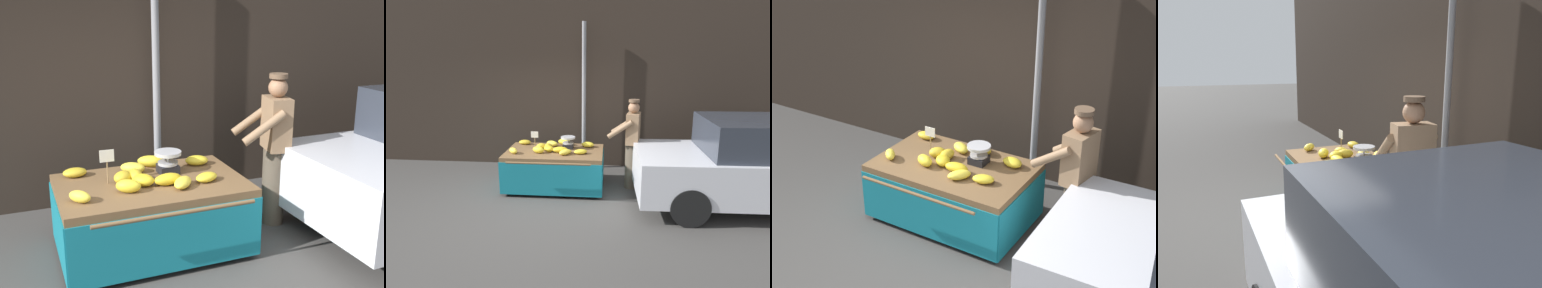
# 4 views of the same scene
# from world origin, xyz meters

# --- Properties ---
(ground_plane) EXTENTS (60.00, 60.00, 0.00)m
(ground_plane) POSITION_xyz_m (0.00, 0.00, 0.00)
(ground_plane) COLOR #423F3D
(back_wall) EXTENTS (16.00, 0.24, 4.22)m
(back_wall) POSITION_xyz_m (0.00, 2.62, 2.11)
(back_wall) COLOR #332821
(back_wall) RESTS_ON ground
(street_pole) EXTENTS (0.09, 0.09, 3.19)m
(street_pole) POSITION_xyz_m (0.65, 2.29, 1.59)
(street_pole) COLOR gray
(street_pole) RESTS_ON ground
(banana_cart) EXTENTS (1.85, 1.37, 0.74)m
(banana_cart) POSITION_xyz_m (0.19, 1.04, 0.55)
(banana_cart) COLOR brown
(banana_cart) RESTS_ON ground
(weighing_scale) EXTENTS (0.28, 0.28, 0.23)m
(weighing_scale) POSITION_xyz_m (0.42, 1.22, 0.86)
(weighing_scale) COLOR black
(weighing_scale) RESTS_ON banana_cart
(price_sign) EXTENTS (0.14, 0.01, 0.34)m
(price_sign) POSITION_xyz_m (-0.22, 1.15, 0.99)
(price_sign) COLOR #997A51
(price_sign) RESTS_ON banana_cart
(banana_bunch_0) EXTENTS (0.30, 0.26, 0.11)m
(banana_bunch_0) POSITION_xyz_m (0.09, 1.36, 0.79)
(banana_bunch_0) COLOR yellow
(banana_bunch_0) RESTS_ON banana_cart
(banana_bunch_1) EXTENTS (0.24, 0.16, 0.09)m
(banana_bunch_1) POSITION_xyz_m (-0.49, 1.45, 0.78)
(banana_bunch_1) COLOR gold
(banana_bunch_1) RESTS_ON banana_cart
(banana_bunch_2) EXTENTS (0.28, 0.21, 0.11)m
(banana_bunch_2) POSITION_xyz_m (0.80, 1.35, 0.79)
(banana_bunch_2) COLOR yellow
(banana_bunch_2) RESTS_ON banana_cart
(banana_bunch_3) EXTENTS (0.27, 0.28, 0.12)m
(banana_bunch_3) POSITION_xyz_m (0.09, 0.96, 0.80)
(banana_bunch_3) COLOR gold
(banana_bunch_3) RESTS_ON banana_cart
(banana_bunch_4) EXTENTS (0.29, 0.31, 0.10)m
(banana_bunch_4) POSITION_xyz_m (0.42, 0.78, 0.79)
(banana_bunch_4) COLOR yellow
(banana_bunch_4) RESTS_ON banana_cart
(banana_bunch_5) EXTENTS (0.27, 0.23, 0.12)m
(banana_bunch_5) POSITION_xyz_m (-0.09, 0.85, 0.80)
(banana_bunch_5) COLOR yellow
(banana_bunch_5) RESTS_ON banana_cart
(banana_bunch_6) EXTENTS (0.29, 0.17, 0.11)m
(banana_bunch_6) POSITION_xyz_m (0.32, 0.90, 0.80)
(banana_bunch_6) COLOR gold
(banana_bunch_6) RESTS_ON banana_cart
(banana_bunch_7) EXTENTS (0.25, 0.25, 0.12)m
(banana_bunch_7) POSITION_xyz_m (-0.08, 1.10, 0.80)
(banana_bunch_7) COLOR gold
(banana_bunch_7) RESTS_ON banana_cart
(banana_bunch_8) EXTENTS (0.15, 0.24, 0.12)m
(banana_bunch_8) POSITION_xyz_m (0.05, 1.11, 0.80)
(banana_bunch_8) COLOR gold
(banana_bunch_8) RESTS_ON banana_cart
(banana_bunch_9) EXTENTS (0.28, 0.22, 0.09)m
(banana_bunch_9) POSITION_xyz_m (0.70, 0.85, 0.78)
(banana_bunch_9) COLOR yellow
(banana_bunch_9) RESTS_ON banana_cart
(banana_bunch_10) EXTENTS (0.23, 0.24, 0.11)m
(banana_bunch_10) POSITION_xyz_m (-0.55, 0.77, 0.79)
(banana_bunch_10) COLOR yellow
(banana_bunch_10) RESTS_ON banana_cart
(banana_bunch_11) EXTENTS (0.33, 0.26, 0.12)m
(banana_bunch_11) POSITION_xyz_m (0.32, 1.48, 0.80)
(banana_bunch_11) COLOR yellow
(banana_bunch_11) RESTS_ON banana_cart
(vendor_person) EXTENTS (0.64, 0.59, 1.71)m
(vendor_person) POSITION_xyz_m (1.65, 1.16, 0.87)
(vendor_person) COLOR brown
(vendor_person) RESTS_ON ground
(parked_car) EXTENTS (3.94, 1.81, 1.51)m
(parked_car) POSITION_xyz_m (3.67, 0.46, 0.75)
(parked_car) COLOR silver
(parked_car) RESTS_ON ground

